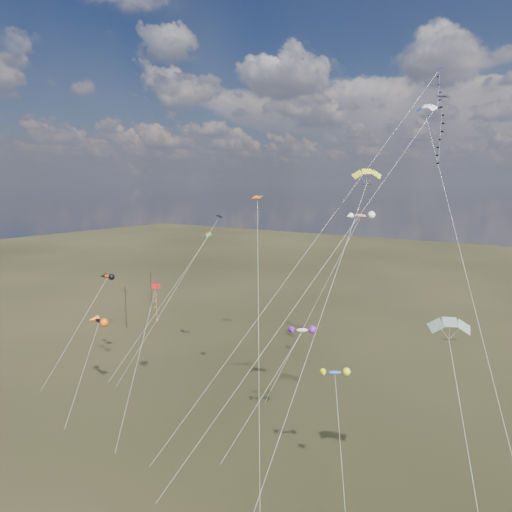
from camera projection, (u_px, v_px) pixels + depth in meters
The scene contains 17 objects.
ground at pixel (148, 483), 42.32m from camera, with size 400.00×400.00×0.00m, color black.
utility_pole_near at pixel (126, 307), 87.16m from camera, with size 1.40×0.20×8.00m.
utility_pole_far at pixel (151, 288), 103.04m from camera, with size 1.40×0.20×8.00m.
diamond_black_high at pixel (424, 152), 42.73m from camera, with size 17.62×22.52×35.70m.
diamond_navy_tall at pixel (412, 124), 47.12m from camera, with size 20.22×24.25×39.43m.
diamond_black_mid at pixel (186, 271), 62.56m from camera, with size 9.81×11.83×23.20m.
diamond_red_low at pixel (155, 309), 55.55m from camera, with size 5.13×11.44×15.36m.
diamond_orange_center at pixel (258, 272), 45.41m from camera, with size 10.10×14.45×26.22m.
parafoil_yellow at pixel (367, 173), 40.02m from camera, with size 4.31×17.33×29.20m.
parafoil_blue_white at pixel (427, 109), 48.57m from camera, with size 16.14×21.58×36.25m.
parafoil_striped at pixel (450, 323), 33.19m from camera, with size 8.14×12.79×18.26m.
parafoil_tricolor at pixel (206, 234), 65.84m from camera, with size 9.06×13.40×20.90m.
novelty_black_orange at pixel (99, 321), 57.75m from camera, with size 4.77×8.54×10.88m.
novelty_orange_black at pixel (107, 277), 66.20m from camera, with size 3.00×11.31×14.66m.
novelty_white_purple at pixel (302, 331), 46.35m from camera, with size 6.27×8.48×13.24m.
novelty_redwhite_stripe at pixel (360, 216), 66.67m from camera, with size 6.70×19.31×23.48m.
novelty_blue_yellow at pixel (335, 373), 40.01m from camera, with size 6.03×8.48×11.52m.
Camera 1 is at (29.70, -26.37, 27.58)m, focal length 32.00 mm.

